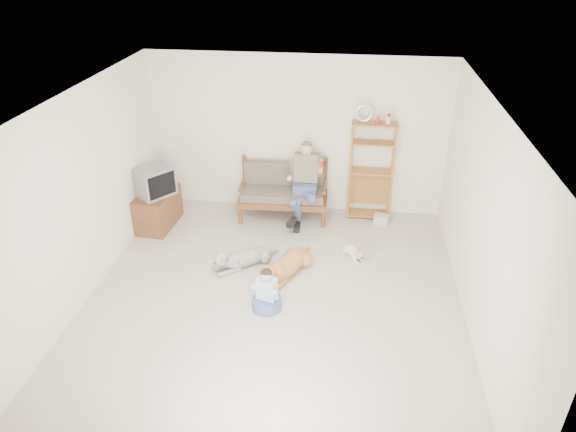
# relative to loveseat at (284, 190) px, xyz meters

# --- Properties ---
(floor) EXTENTS (5.50, 5.50, 0.00)m
(floor) POSITION_rel_loveseat_xyz_m (0.18, -2.40, -0.49)
(floor) COLOR beige
(floor) RESTS_ON ground
(ceiling) EXTENTS (5.50, 5.50, 0.00)m
(ceiling) POSITION_rel_loveseat_xyz_m (0.18, -2.40, 2.21)
(ceiling) COLOR white
(ceiling) RESTS_ON ground
(wall_back) EXTENTS (5.00, 0.00, 5.00)m
(wall_back) POSITION_rel_loveseat_xyz_m (0.18, 0.35, 0.86)
(wall_back) COLOR white
(wall_back) RESTS_ON ground
(wall_front) EXTENTS (5.00, 0.00, 5.00)m
(wall_front) POSITION_rel_loveseat_xyz_m (0.18, -5.15, 0.86)
(wall_front) COLOR white
(wall_front) RESTS_ON ground
(wall_left) EXTENTS (0.00, 5.50, 5.50)m
(wall_left) POSITION_rel_loveseat_xyz_m (-2.32, -2.40, 0.86)
(wall_left) COLOR white
(wall_left) RESTS_ON ground
(wall_right) EXTENTS (0.00, 5.50, 5.50)m
(wall_right) POSITION_rel_loveseat_xyz_m (2.68, -2.40, 0.86)
(wall_right) COLOR white
(wall_right) RESTS_ON ground
(loveseat) EXTENTS (1.53, 0.76, 0.95)m
(loveseat) POSITION_rel_loveseat_xyz_m (0.00, 0.00, 0.00)
(loveseat) COLOR brown
(loveseat) RESTS_ON ground
(man) EXTENTS (0.53, 0.76, 1.22)m
(man) POSITION_rel_loveseat_xyz_m (0.36, -0.22, 0.15)
(man) COLOR #4F5D92
(man) RESTS_ON loveseat
(etagere) EXTENTS (0.75, 0.33, 1.98)m
(etagere) POSITION_rel_loveseat_xyz_m (1.45, 0.15, 0.38)
(etagere) COLOR #B08037
(etagere) RESTS_ON ground
(book_stack) EXTENTS (0.27, 0.22, 0.15)m
(book_stack) POSITION_rel_loveseat_xyz_m (1.69, -0.08, -0.41)
(book_stack) COLOR silver
(book_stack) RESTS_ON ground
(tv_stand) EXTENTS (0.57, 0.94, 0.60)m
(tv_stand) POSITION_rel_loveseat_xyz_m (-2.04, -0.62, -0.19)
(tv_stand) COLOR brown
(tv_stand) RESTS_ON ground
(crt_tv) EXTENTS (0.70, 0.72, 0.47)m
(crt_tv) POSITION_rel_loveseat_xyz_m (-2.01, -0.66, 0.35)
(crt_tv) COLOR gray
(crt_tv) RESTS_ON tv_stand
(wall_outlet) EXTENTS (0.12, 0.02, 0.08)m
(wall_outlet) POSITION_rel_loveseat_xyz_m (-1.07, 0.33, -0.19)
(wall_outlet) COLOR silver
(wall_outlet) RESTS_ON ground
(golden_retriever) EXTENTS (0.71, 1.26, 0.41)m
(golden_retriever) POSITION_rel_loveseat_xyz_m (0.25, -1.83, -0.32)
(golden_retriever) COLOR #BE7842
(golden_retriever) RESTS_ON ground
(shaggy_dog) EXTENTS (0.90, 0.79, 0.34)m
(shaggy_dog) POSITION_rel_loveseat_xyz_m (-0.40, -1.64, -0.35)
(shaggy_dog) COLOR white
(shaggy_dog) RESTS_ON ground
(terrier) EXTENTS (0.34, 0.51, 0.21)m
(terrier) POSITION_rel_loveseat_xyz_m (1.26, -1.21, -0.40)
(terrier) COLOR white
(terrier) RESTS_ON ground
(child) EXTENTS (0.39, 0.39, 0.62)m
(child) POSITION_rel_loveseat_xyz_m (0.12, -2.55, -0.26)
(child) COLOR #4F5D92
(child) RESTS_ON ground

